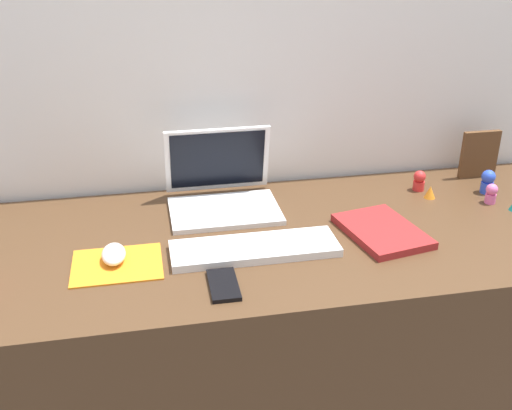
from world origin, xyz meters
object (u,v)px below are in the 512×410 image
at_px(picture_frame, 479,154).
at_px(toy_figurine_red, 419,180).
at_px(cell_phone, 223,285).
at_px(toy_figurine_orange, 430,192).
at_px(mouse, 114,254).
at_px(toy_figurine_blue, 488,181).
at_px(notebook_pad, 382,231).
at_px(toy_figurine_pink, 491,193).
at_px(laptop, 221,187).
at_px(keyboard, 255,249).

relative_size(picture_frame, toy_figurine_red, 2.44).
bearing_deg(cell_phone, toy_figurine_orange, 28.85).
distance_m(mouse, toy_figurine_blue, 1.10).
bearing_deg(notebook_pad, toy_figurine_blue, 14.46).
bearing_deg(cell_phone, toy_figurine_pink, 20.12).
height_order(picture_frame, toy_figurine_pink, picture_frame).
relative_size(picture_frame, toy_figurine_pink, 2.57).
bearing_deg(toy_figurine_blue, toy_figurine_red, 163.43).
xyz_separation_m(laptop, mouse, (-0.30, -0.27, -0.03)).
height_order(toy_figurine_pink, toy_figurine_red, toy_figurine_red).
distance_m(cell_phone, toy_figurine_blue, 0.91).
distance_m(mouse, toy_figurine_red, 0.93).
xyz_separation_m(laptop, toy_figurine_red, (0.59, -0.01, -0.02)).
distance_m(keyboard, mouse, 0.34).
xyz_separation_m(keyboard, notebook_pad, (0.34, 0.03, 0.00)).
distance_m(cell_phone, toy_figurine_orange, 0.75).
bearing_deg(toy_figurine_orange, toy_figurine_red, 98.08).
bearing_deg(notebook_pad, toy_figurine_orange, 29.50).
relative_size(laptop, mouse, 3.12).
relative_size(laptop, picture_frame, 2.00).
xyz_separation_m(mouse, cell_phone, (0.24, -0.16, -0.02)).
distance_m(keyboard, toy_figurine_red, 0.62).
distance_m(mouse, toy_figurine_pink, 1.06).
bearing_deg(mouse, keyboard, -3.21).
bearing_deg(toy_figurine_red, toy_figurine_orange, -81.92).
xyz_separation_m(laptop, toy_figurine_pink, (0.76, -0.14, -0.02)).
relative_size(keyboard, picture_frame, 2.73).
bearing_deg(laptop, toy_figurine_orange, -6.66).
bearing_deg(keyboard, laptop, 97.99).
height_order(keyboard, toy_figurine_pink, toy_figurine_pink).
bearing_deg(laptop, picture_frame, 3.46).
xyz_separation_m(laptop, picture_frame, (0.82, 0.05, 0.02)).
distance_m(toy_figurine_blue, toy_figurine_red, 0.20).
bearing_deg(cell_phone, toy_figurine_red, 32.99).
bearing_deg(notebook_pad, picture_frame, 24.41).
distance_m(laptop, toy_figurine_orange, 0.61).
height_order(mouse, cell_phone, mouse).
bearing_deg(toy_figurine_red, cell_phone, -147.70).
distance_m(notebook_pad, toy_figurine_orange, 0.29).
distance_m(toy_figurine_orange, toy_figurine_red, 0.06).
distance_m(picture_frame, toy_figurine_blue, 0.13).
height_order(mouse, toy_figurine_blue, toy_figurine_blue).
bearing_deg(toy_figurine_pink, mouse, -172.97).
bearing_deg(toy_figurine_orange, keyboard, -159.12).
relative_size(notebook_pad, toy_figurine_pink, 4.11).
relative_size(mouse, toy_figurine_pink, 1.64).
relative_size(mouse, toy_figurine_blue, 1.35).
xyz_separation_m(keyboard, cell_phone, (-0.10, -0.14, -0.01)).
relative_size(picture_frame, toy_figurine_orange, 4.13).
height_order(toy_figurine_blue, toy_figurine_red, toy_figurine_blue).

